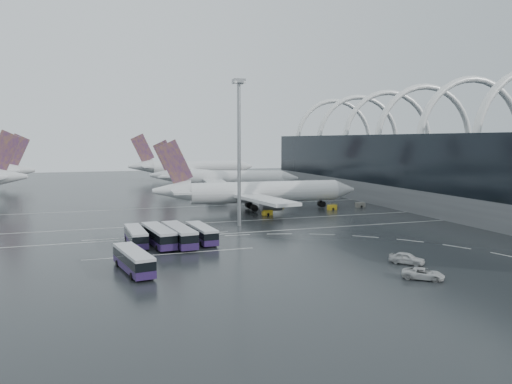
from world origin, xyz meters
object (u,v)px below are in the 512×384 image
object	(u,v)px
airliner_main	(255,193)
bus_row_near_c	(179,235)
bus_row_near_d	(202,233)
gse_cart_belly_c	(267,212)
van_curve_a	(423,274)
gse_cart_belly_b	(334,205)
airliner_gate_b	(222,178)
bus_row_far_a	(133,260)
floodlight_mast	(239,134)
van_curve_b	(407,258)
bus_row_near_a	(136,236)
bus_row_near_b	(159,236)
airliner_gate_c	(191,168)
gse_cart_belly_e	(280,204)
gse_cart_belly_d	(360,205)
gse_cart_belly_a	(332,207)

from	to	relation	value
airliner_main	bus_row_near_c	bearing A→B (deg)	-122.08
bus_row_near_d	gse_cart_belly_c	distance (m)	34.77
airliner_main	van_curve_a	world-z (taller)	airliner_main
airliner_main	gse_cart_belly_b	distance (m)	23.18
airliner_gate_b	bus_row_near_c	distance (m)	92.15
bus_row_far_a	floodlight_mast	distance (m)	43.89
gse_cart_belly_c	floodlight_mast	bearing A→B (deg)	-131.27
van_curve_b	bus_row_near_c	bearing A→B (deg)	103.38
bus_row_near_a	gse_cart_belly_c	bearing A→B (deg)	-55.49
bus_row_near_d	floodlight_mast	bearing A→B (deg)	-43.53
bus_row_near_b	bus_row_near_d	xyz separation A→B (m)	(7.85, 0.84, -0.17)
airliner_gate_b	floodlight_mast	size ratio (longest dim) A/B	1.66
airliner_gate_b	van_curve_b	xyz separation A→B (m)	(-0.61, -111.28, -3.77)
bus_row_near_d	gse_cart_belly_b	world-z (taller)	bus_row_near_d
airliner_gate_c	floodlight_mast	world-z (taller)	floodlight_mast
van_curve_a	gse_cart_belly_e	world-z (taller)	van_curve_a
gse_cart_belly_e	airliner_main	bearing A→B (deg)	-148.93
bus_row_near_a	bus_row_far_a	size ratio (longest dim) A/B	0.95
airliner_main	gse_cart_belly_d	distance (m)	29.87
gse_cart_belly_b	gse_cart_belly_c	bearing A→B (deg)	-159.86
van_curve_b	gse_cart_belly_c	xyz separation A→B (m)	(-3.23, 52.45, -0.22)
airliner_gate_c	bus_row_far_a	world-z (taller)	airliner_gate_c
bus_row_near_a	gse_cart_belly_c	size ratio (longest dim) A/B	4.94
bus_row_near_b	bus_row_near_a	bearing A→B (deg)	57.21
bus_row_near_a	bus_row_far_a	world-z (taller)	bus_row_far_a
airliner_main	gse_cart_belly_e	distance (m)	11.57
bus_row_near_d	van_curve_a	distance (m)	40.55
gse_cart_belly_b	gse_cart_belly_e	bearing A→B (deg)	155.16
bus_row_near_b	gse_cart_belly_d	world-z (taller)	bus_row_near_b
bus_row_near_d	gse_cart_belly_a	size ratio (longest dim) A/B	5.22
airliner_main	bus_row_near_a	bearing A→B (deg)	-130.76
bus_row_near_b	bus_row_near_c	size ratio (longest dim) A/B	0.98
airliner_gate_b	bus_row_far_a	world-z (taller)	airliner_gate_b
airliner_gate_b	gse_cart_belly_d	distance (m)	59.39
bus_row_near_b	gse_cart_belly_d	bearing A→B (deg)	-68.42
bus_row_near_c	floodlight_mast	xyz separation A→B (m)	(15.77, 15.51, 17.81)
airliner_gate_b	bus_row_near_b	xyz separation A→B (m)	(-34.08, -86.24, -2.85)
airliner_main	gse_cart_belly_b	size ratio (longest dim) A/B	28.70
bus_row_near_d	floodlight_mast	xyz separation A→B (m)	(11.41, 14.04, 18.02)
airliner_main	floodlight_mast	bearing A→B (deg)	-113.09
airliner_main	gse_cart_belly_c	bearing A→B (deg)	-85.24
gse_cart_belly_b	gse_cart_belly_c	xyz separation A→B (m)	(-22.61, -8.29, 0.14)
van_curve_b	floodlight_mast	world-z (taller)	floodlight_mast
bus_row_far_a	gse_cart_belly_e	distance (m)	73.75
gse_cart_belly_b	floodlight_mast	bearing A→B (deg)	-148.22
bus_row_near_a	airliner_gate_c	bearing A→B (deg)	-17.51
bus_row_near_b	gse_cart_belly_c	distance (m)	40.83
van_curve_b	gse_cart_belly_e	world-z (taller)	van_curve_b
bus_row_near_b	bus_row_far_a	world-z (taller)	bus_row_near_b
van_curve_b	gse_cart_belly_e	size ratio (longest dim) A/B	2.53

